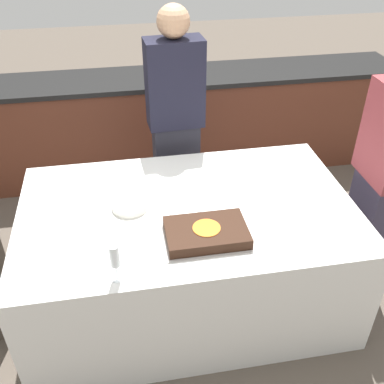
{
  "coord_description": "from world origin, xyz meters",
  "views": [
    {
      "loc": [
        -0.34,
        -2.05,
        2.31
      ],
      "look_at": [
        0.03,
        0.0,
        0.85
      ],
      "focal_mm": 42.0,
      "sensor_mm": 36.0,
      "label": 1
    }
  ],
  "objects_px": {
    "person_seated_right": "(382,173)",
    "wine_glass": "(115,257)",
    "person_cutting_cake": "(176,124)",
    "cake": "(206,233)",
    "plate_stack": "(130,206)"
  },
  "relations": [
    {
      "from": "plate_stack",
      "to": "wine_glass",
      "type": "relative_size",
      "value": 1.01
    },
    {
      "from": "cake",
      "to": "person_seated_right",
      "type": "distance_m",
      "value": 1.17
    },
    {
      "from": "plate_stack",
      "to": "person_cutting_cake",
      "type": "distance_m",
      "value": 0.87
    },
    {
      "from": "person_seated_right",
      "to": "wine_glass",
      "type": "bearing_deg",
      "value": -72.71
    },
    {
      "from": "plate_stack",
      "to": "wine_glass",
      "type": "height_order",
      "value": "wine_glass"
    },
    {
      "from": "cake",
      "to": "plate_stack",
      "type": "bearing_deg",
      "value": 139.19
    },
    {
      "from": "plate_stack",
      "to": "person_cutting_cake",
      "type": "xyz_separation_m",
      "value": [
        0.38,
        0.77,
        0.11
      ]
    },
    {
      "from": "cake",
      "to": "wine_glass",
      "type": "bearing_deg",
      "value": -155.57
    },
    {
      "from": "plate_stack",
      "to": "person_cutting_cake",
      "type": "relative_size",
      "value": 0.12
    },
    {
      "from": "wine_glass",
      "to": "person_cutting_cake",
      "type": "relative_size",
      "value": 0.12
    },
    {
      "from": "cake",
      "to": "wine_glass",
      "type": "distance_m",
      "value": 0.53
    },
    {
      "from": "wine_glass",
      "to": "cake",
      "type": "bearing_deg",
      "value": 24.43
    },
    {
      "from": "person_seated_right",
      "to": "cake",
      "type": "bearing_deg",
      "value": -75.87
    },
    {
      "from": "plate_stack",
      "to": "wine_glass",
      "type": "distance_m",
      "value": 0.56
    },
    {
      "from": "cake",
      "to": "person_seated_right",
      "type": "height_order",
      "value": "person_seated_right"
    }
  ]
}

